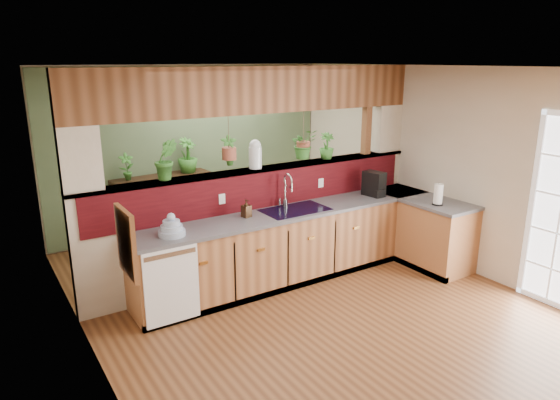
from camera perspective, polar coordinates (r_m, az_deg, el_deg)
ground at (r=5.59m, az=5.28°, el=-12.87°), size 4.60×7.00×0.01m
ceiling at (r=4.91m, az=6.07°, el=14.82°), size 4.60×7.00×0.01m
wall_back at (r=8.07m, az=-9.96°, el=5.76°), size 4.60×0.02×2.60m
wall_left at (r=4.15m, az=-20.29°, el=-4.62°), size 0.02×7.00×2.60m
wall_right at (r=6.74m, az=21.25°, el=2.93°), size 0.02×7.00×2.60m
pass_through_partition at (r=6.22m, az=-1.86°, el=1.97°), size 4.60×0.21×2.60m
pass_through_ledge at (r=6.16m, az=-2.12°, el=3.56°), size 4.60×0.21×0.04m
header_beam at (r=6.03m, az=-2.21°, el=12.46°), size 4.60×0.15×0.55m
sage_backwall at (r=8.05m, az=-9.90°, el=5.74°), size 4.55×0.02×2.55m
countertop at (r=6.51m, az=6.52°, el=-4.33°), size 4.14×1.52×0.90m
dishwasher at (r=5.26m, az=-12.25°, el=-9.54°), size 0.58×0.03×0.82m
navy_sink at (r=6.13m, az=1.74°, el=-1.82°), size 0.82×0.50×0.18m
framed_print at (r=3.34m, az=-17.12°, el=-4.70°), size 0.04×0.35×0.45m
faucet at (r=6.16m, az=0.76°, el=1.28°), size 0.19×0.19×0.43m
dish_stack at (r=5.32m, az=-12.28°, el=-3.22°), size 0.28×0.28×0.25m
soap_dispenser at (r=5.81m, az=-3.87°, el=-0.96°), size 0.11×0.11×0.21m
coffee_maker at (r=6.81m, az=10.75°, el=1.72°), size 0.18×0.30×0.33m
paper_towel at (r=6.58m, az=17.63°, el=0.57°), size 0.13×0.13×0.29m
glass_jar at (r=6.08m, az=-2.85°, el=5.27°), size 0.16×0.16×0.35m
ledge_plant_left at (r=5.61m, az=-12.89°, el=4.55°), size 0.30×0.26×0.46m
ledge_plant_right at (r=6.69m, az=5.36°, el=6.18°), size 0.25×0.25×0.35m
hanging_plant_a at (r=5.88m, az=-5.87°, el=6.75°), size 0.22×0.17×0.51m
hanging_plant_b at (r=6.43m, az=2.70°, el=7.82°), size 0.35×0.31×0.54m
shelving_console at (r=7.81m, az=-13.18°, el=-0.81°), size 1.50×0.50×0.99m
shelf_plant_a at (r=7.50m, az=-17.13°, el=3.67°), size 0.21×0.15×0.40m
shelf_plant_b at (r=7.78m, az=-10.54°, el=5.06°), size 0.40×0.40×0.54m
floor_plant at (r=7.82m, az=1.66°, el=-1.01°), size 0.86×0.78×0.83m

